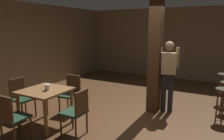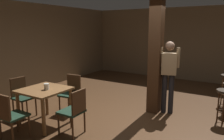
# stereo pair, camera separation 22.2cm
# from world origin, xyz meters

# --- Properties ---
(ground_plane) EXTENTS (10.80, 10.80, 0.00)m
(ground_plane) POSITION_xyz_m (0.00, 0.00, 0.00)
(ground_plane) COLOR #4C301C
(wall_back) EXTENTS (8.00, 0.10, 2.80)m
(wall_back) POSITION_xyz_m (0.00, 4.50, 1.40)
(wall_back) COLOR #756047
(wall_back) RESTS_ON ground_plane
(wall_left) EXTENTS (0.10, 9.00, 2.80)m
(wall_left) POSITION_xyz_m (-4.00, 0.00, 1.40)
(wall_left) COLOR #756047
(wall_left) RESTS_ON ground_plane
(pillar) EXTENTS (0.28, 0.28, 2.80)m
(pillar) POSITION_xyz_m (0.13, 0.65, 1.40)
(pillar) COLOR #422816
(pillar) RESTS_ON ground_plane
(dining_table) EXTENTS (0.89, 0.89, 0.78)m
(dining_table) POSITION_xyz_m (-1.56, -1.24, 0.64)
(dining_table) COLOR brown
(dining_table) RESTS_ON ground_plane
(chair_south) EXTENTS (0.43, 0.43, 0.89)m
(chair_south) POSITION_xyz_m (-1.55, -2.05, 0.51)
(chair_south) COLOR #1E3828
(chair_south) RESTS_ON ground_plane
(chair_east) EXTENTS (0.42, 0.42, 0.89)m
(chair_east) POSITION_xyz_m (-0.72, -1.27, 0.51)
(chair_east) COLOR #1E3828
(chair_east) RESTS_ON ground_plane
(chair_north) EXTENTS (0.47, 0.47, 0.89)m
(chair_north) POSITION_xyz_m (-1.58, -0.40, 0.51)
(chair_north) COLOR #1E3828
(chair_north) RESTS_ON ground_plane
(chair_west) EXTENTS (0.43, 0.43, 0.89)m
(chair_west) POSITION_xyz_m (-2.37, -1.20, 0.51)
(chair_west) COLOR #1E3828
(chair_west) RESTS_ON ground_plane
(napkin_cup) EXTENTS (0.11, 0.11, 0.12)m
(napkin_cup) POSITION_xyz_m (-1.48, -1.24, 0.84)
(napkin_cup) COLOR silver
(napkin_cup) RESTS_ON dining_table
(standing_person) EXTENTS (0.47, 0.29, 1.72)m
(standing_person) POSITION_xyz_m (0.44, 0.73, 1.00)
(standing_person) COLOR tan
(standing_person) RESTS_ON ground_plane
(bar_stool_near) EXTENTS (0.36, 0.36, 0.73)m
(bar_stool_near) POSITION_xyz_m (1.65, 0.83, 0.55)
(bar_stool_near) COLOR #2D2319
(bar_stool_near) RESTS_ON ground_plane
(bar_stool_far) EXTENTS (0.35, 0.35, 0.80)m
(bar_stool_far) POSITION_xyz_m (1.60, 2.15, 0.60)
(bar_stool_far) COLOR #2D2319
(bar_stool_far) RESTS_ON ground_plane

